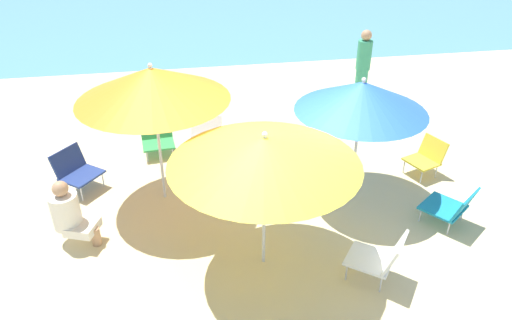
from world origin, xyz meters
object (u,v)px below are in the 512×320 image
at_px(beach_chair_e, 158,138).
at_px(beach_chair_d, 452,206).
at_px(umbrella_orange, 152,84).
at_px(beach_chair_c, 76,169).
at_px(person_a, 70,213).
at_px(beach_chair_f, 380,257).
at_px(umbrella_yellow, 265,151).
at_px(person_b, 362,70).
at_px(beach_chair_a, 427,156).
at_px(umbrella_blue, 362,97).
at_px(beach_chair_b, 204,136).

bearing_deg(beach_chair_e, beach_chair_d, 50.01).
height_order(umbrella_orange, beach_chair_e, umbrella_orange).
bearing_deg(beach_chair_c, beach_chair_e, 76.58).
bearing_deg(person_a, umbrella_orange, 56.47).
xyz_separation_m(beach_chair_d, beach_chair_f, (-1.35, -0.82, 0.04)).
height_order(umbrella_orange, beach_chair_f, umbrella_orange).
bearing_deg(beach_chair_f, umbrella_yellow, 15.12).
distance_m(beach_chair_c, person_a, 1.29).
relative_size(beach_chair_f, person_b, 0.46).
bearing_deg(beach_chair_a, beach_chair_e, -39.25).
distance_m(umbrella_blue, umbrella_orange, 2.76).
distance_m(beach_chair_c, beach_chair_f, 4.51).
relative_size(umbrella_orange, beach_chair_d, 2.61).
bearing_deg(umbrella_yellow, person_b, 56.33).
bearing_deg(person_b, beach_chair_a, -103.34).
bearing_deg(person_a, person_b, 53.83).
distance_m(beach_chair_e, beach_chair_f, 4.31).
bearing_deg(beach_chair_f, umbrella_blue, -61.78).
distance_m(beach_chair_b, beach_chair_e, 0.79).
relative_size(umbrella_blue, beach_chair_b, 2.44).
height_order(beach_chair_f, person_b, person_b).
bearing_deg(person_a, beach_chair_c, 116.37).
relative_size(umbrella_yellow, beach_chair_c, 2.79).
height_order(umbrella_orange, person_a, umbrella_orange).
distance_m(umbrella_blue, beach_chair_e, 3.56).
distance_m(umbrella_blue, umbrella_yellow, 1.97).
height_order(umbrella_yellow, person_b, umbrella_yellow).
height_order(umbrella_yellow, umbrella_orange, umbrella_orange).
bearing_deg(umbrella_yellow, beach_chair_c, 140.03).
xyz_separation_m(beach_chair_a, beach_chair_e, (-4.15, 1.42, -0.04)).
distance_m(beach_chair_d, person_a, 4.94).
relative_size(umbrella_yellow, beach_chair_e, 3.72).
height_order(umbrella_blue, beach_chair_d, umbrella_blue).
distance_m(beach_chair_c, person_b, 5.60).
height_order(beach_chair_c, person_b, person_b).
distance_m(beach_chair_a, person_a, 5.26).
relative_size(umbrella_yellow, beach_chair_d, 2.69).
relative_size(umbrella_blue, person_a, 2.00).
bearing_deg(beach_chair_c, person_b, 60.08).
height_order(beach_chair_a, beach_chair_f, beach_chair_f).
height_order(beach_chair_d, person_b, person_b).
bearing_deg(umbrella_yellow, umbrella_blue, 38.28).
relative_size(beach_chair_b, beach_chair_d, 0.95).
height_order(beach_chair_e, beach_chair_f, beach_chair_f).
relative_size(beach_chair_d, beach_chair_f, 1.05).
distance_m(beach_chair_b, person_a, 2.72).
relative_size(beach_chair_e, person_b, 0.35).
distance_m(umbrella_blue, beach_chair_b, 2.86).
distance_m(umbrella_blue, beach_chair_f, 2.15).
xyz_separation_m(beach_chair_c, person_a, (0.13, -1.28, 0.12)).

